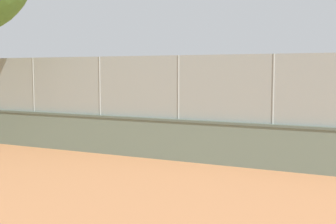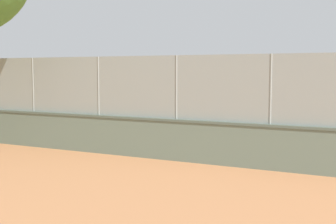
% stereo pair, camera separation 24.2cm
% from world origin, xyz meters
% --- Properties ---
extents(ground_plane, '(260.00, 260.00, 0.00)m').
position_xyz_m(ground_plane, '(0.00, 0.00, 0.00)').
color(ground_plane, '#B27247').
extents(perimeter_wall, '(31.60, 1.64, 1.38)m').
position_xyz_m(perimeter_wall, '(-2.18, 9.33, 0.70)').
color(perimeter_wall, slate).
rests_on(perimeter_wall, ground_plane).
extents(fence_panel_on_wall, '(31.03, 1.29, 2.09)m').
position_xyz_m(fence_panel_on_wall, '(-2.18, 9.33, 2.42)').
color(fence_panel_on_wall, gray).
rests_on(fence_panel_on_wall, perimeter_wall).
extents(player_baseline_waiting, '(0.70, 1.20, 1.48)m').
position_xyz_m(player_baseline_waiting, '(4.27, 0.07, 0.87)').
color(player_baseline_waiting, black).
rests_on(player_baseline_waiting, ground_plane).
extents(player_at_service_line, '(1.01, 0.69, 1.69)m').
position_xyz_m(player_at_service_line, '(4.94, 1.91, 1.00)').
color(player_at_service_line, navy).
rests_on(player_at_service_line, ground_plane).
extents(player_crossing_court, '(0.82, 1.12, 1.60)m').
position_xyz_m(player_crossing_court, '(-5.22, 0.78, 0.95)').
color(player_crossing_court, '#591919').
rests_on(player_crossing_court, ground_plane).
extents(sports_ball, '(0.07, 0.07, 0.07)m').
position_xyz_m(sports_ball, '(3.32, 1.50, 1.20)').
color(sports_ball, yellow).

